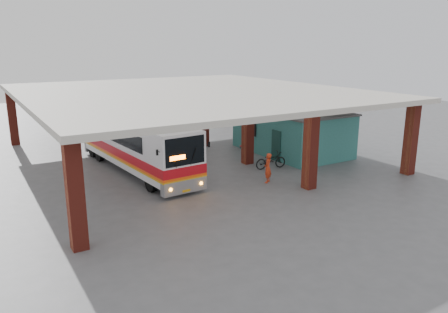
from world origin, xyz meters
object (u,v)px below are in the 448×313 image
Objects in this scene: coach_bus at (136,143)px; motorcycle at (271,160)px; red_chair at (245,144)px; pedestrian at (268,168)px.

motorcycle is (7.40, -3.95, -1.22)m from coach_bus.
coach_bus is 15.38× the size of red_chair.
red_chair is at bearing -7.93° from motorcycle.
coach_bus is 5.94× the size of motorcycle.
motorcycle is at bearing -32.51° from coach_bus.
pedestrian is at bearing -52.48° from coach_bus.
pedestrian is at bearing -114.42° from red_chair.
coach_bus reaches higher than motorcycle.
coach_bus is at bearing 70.21° from motorcycle.
pedestrian reaches higher than motorcycle.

